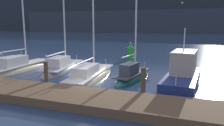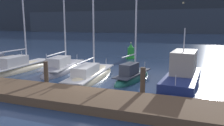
{
  "view_description": "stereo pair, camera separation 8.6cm",
  "coord_description": "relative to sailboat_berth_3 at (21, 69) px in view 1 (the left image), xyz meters",
  "views": [
    {
      "loc": [
        5.45,
        -12.06,
        4.08
      ],
      "look_at": [
        0.0,
        3.15,
        1.2
      ],
      "focal_mm": 35.0,
      "sensor_mm": 36.0,
      "label": 1
    },
    {
      "loc": [
        5.53,
        -12.03,
        4.08
      ],
      "look_at": [
        0.0,
        3.15,
        1.2
      ],
      "focal_mm": 35.0,
      "sensor_mm": 36.0,
      "label": 2
    }
  ],
  "objects": [
    {
      "name": "sailboat_berth_3",
      "position": [
        0.0,
        0.0,
        0.0
      ],
      "size": [
        1.86,
        7.83,
        9.79
      ],
      "color": "beige",
      "rests_on": "ground"
    },
    {
      "name": "mooring_pile_2",
      "position": [
        5.52,
        -3.84,
        0.72
      ],
      "size": [
        0.28,
        0.28,
        1.73
      ],
      "primitive_type": "cylinder",
      "color": "#4C3D2D",
      "rests_on": "ground"
    },
    {
      "name": "mooring_pile_3",
      "position": [
        11.84,
        -3.84,
        0.74
      ],
      "size": [
        0.28,
        0.28,
        1.77
      ],
      "primitive_type": "cylinder",
      "color": "#4C3D2D",
      "rests_on": "ground"
    },
    {
      "name": "motorboat_berth_7",
      "position": [
        13.77,
        -0.25,
        0.28
      ],
      "size": [
        2.71,
        6.81,
        4.43
      ],
      "color": "navy",
      "rests_on": "ground"
    },
    {
      "name": "sailboat_berth_6",
      "position": [
        10.23,
        0.09,
        0.02
      ],
      "size": [
        2.29,
        5.27,
        7.89
      ],
      "color": "#195647",
      "rests_on": "ground"
    },
    {
      "name": "hillside_backdrop",
      "position": [
        7.28,
        99.6,
        9.08
      ],
      "size": [
        240.0,
        23.0,
        20.0
      ],
      "color": "#232B33",
      "rests_on": "ground"
    },
    {
      "name": "dock",
      "position": [
        8.68,
        -5.49,
        0.08
      ],
      "size": [
        39.28,
        2.8,
        0.45
      ],
      "primitive_type": "cube",
      "color": "brown",
      "rests_on": "ground"
    },
    {
      "name": "ground_plane",
      "position": [
        8.68,
        -3.24,
        -0.14
      ],
      "size": [
        400.0,
        400.0,
        0.0
      ],
      "primitive_type": "plane",
      "color": "navy"
    },
    {
      "name": "sailboat_berth_4",
      "position": [
        3.6,
        1.15,
        -0.03
      ],
      "size": [
        2.94,
        7.26,
        9.45
      ],
      "color": "gray",
      "rests_on": "ground"
    },
    {
      "name": "channel_buoy",
      "position": [
        7.44,
        9.95,
        0.59
      ],
      "size": [
        1.18,
        1.18,
        1.96
      ],
      "color": "green",
      "rests_on": "ground"
    },
    {
      "name": "sailboat_berth_5",
      "position": [
        7.17,
        -0.66,
        -0.02
      ],
      "size": [
        2.45,
        8.25,
        11.7
      ],
      "color": "beige",
      "rests_on": "ground"
    }
  ]
}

